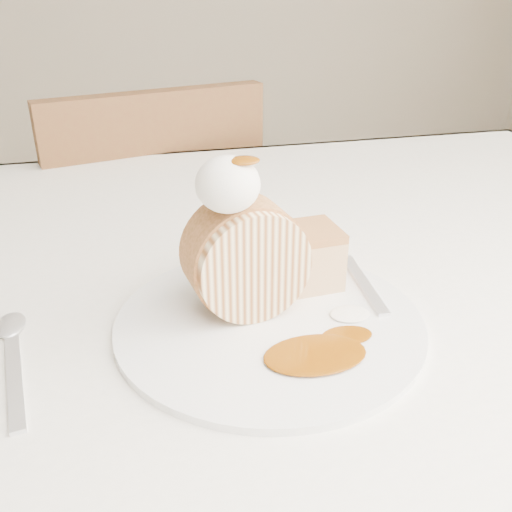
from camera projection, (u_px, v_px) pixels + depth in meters
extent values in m
cube|color=white|center=(200.00, 285.00, 0.62)|extent=(1.40, 0.90, 0.04)
cube|color=white|center=(166.00, 227.00, 1.06)|extent=(1.40, 0.01, 0.28)
cylinder|color=brown|center=(463.00, 320.00, 1.24)|extent=(0.06, 0.06, 0.71)
cube|color=brown|center=(143.00, 274.00, 1.31)|extent=(0.49, 0.49, 0.04)
cube|color=brown|center=(162.00, 207.00, 1.06)|extent=(0.40, 0.13, 0.42)
cylinder|color=brown|center=(190.00, 302.00, 1.61)|extent=(0.03, 0.03, 0.39)
cylinder|color=brown|center=(66.00, 334.00, 1.47)|extent=(0.03, 0.03, 0.39)
cylinder|color=brown|center=(245.00, 369.00, 1.34)|extent=(0.03, 0.03, 0.39)
cylinder|color=brown|center=(98.00, 417.00, 1.20)|extent=(0.03, 0.03, 0.39)
cylinder|color=white|center=(269.00, 322.00, 0.51)|extent=(0.30, 0.30, 0.01)
cylinder|color=#F8E3AD|center=(246.00, 259.00, 0.50)|extent=(0.11, 0.07, 0.10)
cube|color=#C47F4A|center=(306.00, 260.00, 0.56)|extent=(0.07, 0.06, 0.05)
ellipsoid|color=white|center=(228.00, 184.00, 0.46)|extent=(0.05, 0.05, 0.05)
ellipsoid|color=#723804|center=(243.00, 153.00, 0.44)|extent=(0.03, 0.02, 0.01)
cube|color=silver|center=(364.00, 284.00, 0.56)|extent=(0.04, 0.16, 0.00)
cube|color=silver|center=(15.00, 380.00, 0.44)|extent=(0.05, 0.15, 0.00)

